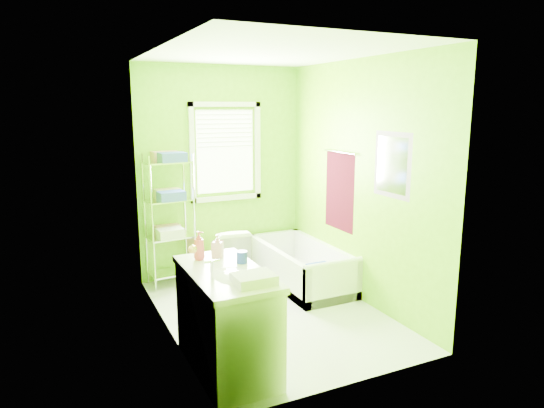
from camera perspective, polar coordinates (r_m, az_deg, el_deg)
name	(u,v)px	position (r m, az deg, el deg)	size (l,w,h in m)	color
ground	(271,313)	(5.16, -0.12, -12.68)	(2.90, 2.90, 0.00)	silver
room_envelope	(271,165)	(4.74, -0.13, 4.64)	(2.14, 2.94, 2.62)	#68AF08
window	(226,147)	(6.06, -5.48, 6.72)	(0.92, 0.05, 1.22)	white
door	(200,262)	(3.58, -8.44, -6.73)	(0.09, 0.80, 2.00)	white
right_wall_decor	(359,181)	(5.28, 10.20, 2.68)	(0.04, 1.48, 1.17)	#3E0713
bathtub	(302,271)	(5.89, 3.54, -7.92)	(0.72, 1.53, 0.50)	white
toilet	(230,255)	(5.87, -5.00, -6.03)	(0.39, 0.69, 0.70)	white
vanity	(227,317)	(4.01, -5.32, -13.07)	(0.57, 1.11, 1.08)	white
wire_shelf_unit	(170,205)	(5.80, -11.87, -0.10)	(0.56, 0.45, 1.59)	silver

